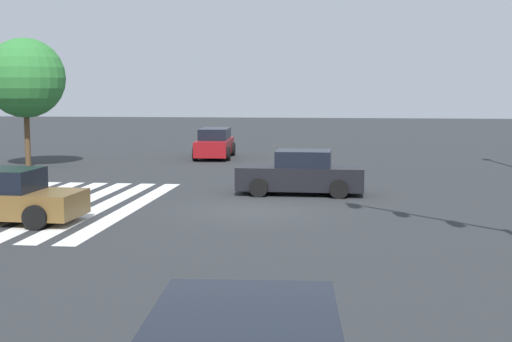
{
  "coord_description": "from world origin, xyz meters",
  "views": [
    {
      "loc": [
        21.1,
        2.51,
        3.66
      ],
      "look_at": [
        0.0,
        0.0,
        1.19
      ],
      "focal_mm": 50.0,
      "sensor_mm": 36.0,
      "label": 1
    }
  ],
  "objects_px": {
    "car_1": "(301,174)",
    "car_5": "(215,144)",
    "car_0": "(3,197)",
    "tree_corner_a": "(25,78)"
  },
  "relations": [
    {
      "from": "car_1",
      "to": "car_5",
      "type": "xyz_separation_m",
      "value": [
        -12.43,
        -5.26,
        0.06
      ]
    },
    {
      "from": "car_0",
      "to": "car_1",
      "type": "xyz_separation_m",
      "value": [
        -6.2,
        7.86,
        -0.0
      ]
    },
    {
      "from": "car_1",
      "to": "car_5",
      "type": "relative_size",
      "value": 0.96
    },
    {
      "from": "tree_corner_a",
      "to": "car_0",
      "type": "bearing_deg",
      "value": 21.86
    },
    {
      "from": "car_0",
      "to": "car_5",
      "type": "height_order",
      "value": "car_5"
    },
    {
      "from": "car_5",
      "to": "tree_corner_a",
      "type": "relative_size",
      "value": 0.76
    },
    {
      "from": "car_0",
      "to": "tree_corner_a",
      "type": "bearing_deg",
      "value": 113.55
    },
    {
      "from": "car_0",
      "to": "tree_corner_a",
      "type": "distance_m",
      "value": 14.97
    },
    {
      "from": "car_1",
      "to": "car_5",
      "type": "height_order",
      "value": "car_5"
    },
    {
      "from": "car_5",
      "to": "tree_corner_a",
      "type": "distance_m",
      "value": 10.09
    }
  ]
}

